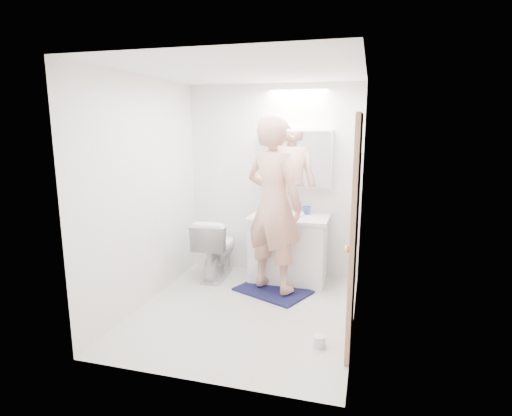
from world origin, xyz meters
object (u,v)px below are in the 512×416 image
(vanity_cabinet, at_px, (289,250))
(person, at_px, (274,204))
(toilet, at_px, (216,248))
(toothbrush_cup, at_px, (307,210))
(soap_bottle_b, at_px, (280,205))
(soap_bottle_a, at_px, (264,203))
(medicine_cabinet, at_px, (296,158))
(toilet_paper_roll, at_px, (319,341))

(vanity_cabinet, distance_m, person, 0.76)
(toilet, distance_m, person, 1.07)
(person, height_order, toothbrush_cup, person)
(person, distance_m, toothbrush_cup, 0.65)
(vanity_cabinet, distance_m, toothbrush_cup, 0.54)
(person, xyz_separation_m, soap_bottle_b, (-0.06, 0.58, -0.12))
(toothbrush_cup, bearing_deg, person, -117.26)
(soap_bottle_a, bearing_deg, soap_bottle_b, 8.64)
(vanity_cabinet, xyz_separation_m, medicine_cabinet, (0.03, 0.21, 1.11))
(vanity_cabinet, xyz_separation_m, toothbrush_cup, (0.19, 0.16, 0.48))
(vanity_cabinet, relative_size, toothbrush_cup, 8.35)
(soap_bottle_a, height_order, soap_bottle_b, soap_bottle_a)
(medicine_cabinet, relative_size, person, 0.45)
(medicine_cabinet, relative_size, toothbrush_cup, 8.17)
(vanity_cabinet, bearing_deg, toilet, -172.77)
(toothbrush_cup, xyz_separation_m, toilet_paper_roll, (0.38, -1.62, -0.82))
(person, bearing_deg, medicine_cabinet, -78.52)
(medicine_cabinet, xyz_separation_m, soap_bottle_b, (-0.19, -0.03, -0.59))
(person, bearing_deg, vanity_cabinet, -80.40)
(vanity_cabinet, height_order, soap_bottle_a, soap_bottle_a)
(soap_bottle_b, bearing_deg, toilet, -158.48)
(medicine_cabinet, height_order, soap_bottle_b, medicine_cabinet)
(soap_bottle_b, distance_m, toothbrush_cup, 0.35)
(toilet, relative_size, soap_bottle_b, 4.11)
(vanity_cabinet, height_order, person, person)
(vanity_cabinet, distance_m, soap_bottle_b, 0.58)
(medicine_cabinet, distance_m, soap_bottle_a, 0.68)
(soap_bottle_a, distance_m, toilet_paper_roll, 2.06)
(vanity_cabinet, relative_size, toilet_paper_roll, 8.18)
(toilet, relative_size, soap_bottle_a, 3.18)
(toothbrush_cup, bearing_deg, soap_bottle_b, 176.69)
(vanity_cabinet, distance_m, soap_bottle_a, 0.67)
(soap_bottle_b, relative_size, toilet_paper_roll, 1.71)
(soap_bottle_a, relative_size, toilet_paper_roll, 2.20)
(medicine_cabinet, bearing_deg, toothbrush_cup, -17.94)
(vanity_cabinet, relative_size, toilet, 1.17)
(medicine_cabinet, height_order, toothbrush_cup, medicine_cabinet)
(medicine_cabinet, distance_m, toilet_paper_roll, 2.28)
(person, bearing_deg, soap_bottle_b, -60.50)
(medicine_cabinet, xyz_separation_m, toilet, (-0.94, -0.33, -1.11))
(person, height_order, soap_bottle_b, person)
(toilet, height_order, toothbrush_cup, toothbrush_cup)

